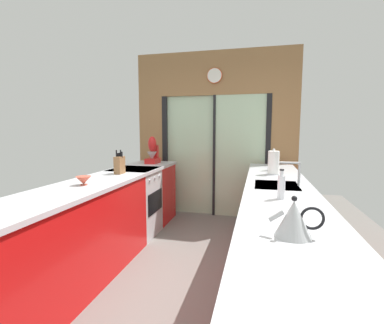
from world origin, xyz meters
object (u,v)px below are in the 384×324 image
Objects in this scene: soap_bottle_near at (281,186)px; soap_bottle_far at (272,162)px; kettle at (294,219)px; paper_towel_roll at (274,163)px; stand_mixer at (153,153)px; knife_block at (120,165)px; oven_range at (135,202)px; mixing_bowl_far at (84,180)px.

soap_bottle_far reaches higher than soap_bottle_near.
soap_bottle_near is (-0.00, 0.77, 0.01)m from kettle.
soap_bottle_near is 0.75× the size of paper_towel_roll.
stand_mixer is 1.83× the size of soap_bottle_near.
knife_block is 1.96m from soap_bottle_near.
stand_mixer is (0.02, 0.63, 0.63)m from oven_range.
stand_mixer reaches higher than knife_block.
soap_bottle_far is (1.80, 0.28, 0.58)m from oven_range.
soap_bottle_near is 1.53m from soap_bottle_far.
kettle is at bearing -89.95° from soap_bottle_far.
stand_mixer is at bearing 90.00° from mixing_bowl_far.
soap_bottle_near is (1.78, -0.81, -0.01)m from knife_block.
paper_towel_roll is (-0.00, 1.19, 0.04)m from soap_bottle_near.
soap_bottle_far is at bearing 8.88° from oven_range.
soap_bottle_far is at bearing 38.61° from mixing_bowl_far.
knife_block is 1.09× the size of kettle.
soap_bottle_far is 0.34m from paper_towel_roll.
knife_block reaches higher than mixing_bowl_far.
soap_bottle_far is at bearing 90.00° from soap_bottle_near.
paper_towel_roll is (1.78, 1.08, 0.09)m from mixing_bowl_far.
mixing_bowl_far is at bearing -90.00° from knife_block.
soap_bottle_far is at bearing -10.97° from stand_mixer.
oven_range is 1.91m from soap_bottle_far.
mixing_bowl_far is 0.34× the size of stand_mixer.
knife_block is 1.82m from paper_towel_roll.
soap_bottle_far is (0.00, 1.53, 0.02)m from soap_bottle_near.
soap_bottle_near is at bearing -90.00° from soap_bottle_far.
oven_range is 2.76m from kettle.
soap_bottle_near is 0.88× the size of soap_bottle_far.
oven_range is at bearing 178.16° from paper_towel_roll.
kettle is at bearing -89.94° from paper_towel_roll.
soap_bottle_far is at bearing 90.00° from paper_towel_roll.
knife_block is 1.92m from soap_bottle_far.
stand_mixer is at bearing 169.03° from soap_bottle_far.
knife_block reaches higher than kettle.
stand_mixer is at bearing 133.53° from soap_bottle_near.
mixing_bowl_far is at bearing 153.80° from kettle.
oven_range is 1.90m from paper_towel_roll.
oven_range is at bearing 92.41° from knife_block.
oven_range is at bearing 90.93° from mixing_bowl_far.
mixing_bowl_far is 1.78m from soap_bottle_near.
mixing_bowl_far is 1.99m from kettle.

